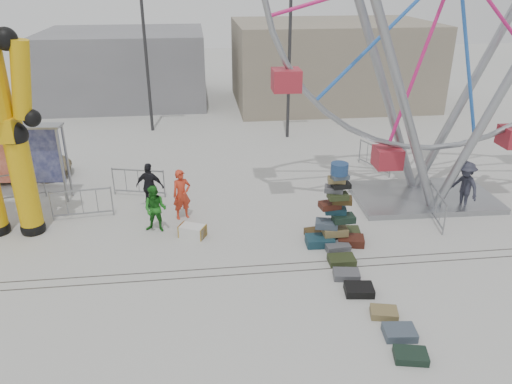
{
  "coord_description": "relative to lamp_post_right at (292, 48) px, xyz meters",
  "views": [
    {
      "loc": [
        -1.56,
        -11.34,
        7.95
      ],
      "look_at": [
        0.11,
        2.58,
        1.66
      ],
      "focal_mm": 35.0,
      "sensor_mm": 36.0,
      "label": 1
    }
  ],
  "objects": [
    {
      "name": "lamp_post_left",
      "position": [
        -7.0,
        2.0,
        0.0
      ],
      "size": [
        1.41,
        0.25,
        8.0
      ],
      "color": "#2D2D30",
      "rests_on": "ground"
    },
    {
      "name": "pedestrian_green",
      "position": [
        -6.17,
        -9.46,
        -3.68
      ],
      "size": [
        0.92,
        0.8,
        1.6
      ],
      "primitive_type": "imported",
      "rotation": [
        0.0,
        0.0,
        -0.29
      ],
      "color": "#1B6B1A",
      "rests_on": "ground"
    },
    {
      "name": "pedestrian_grey",
      "position": [
        4.62,
        -9.15,
        -3.57
      ],
      "size": [
        1.0,
        1.33,
        1.83
      ],
      "primitive_type": "imported",
      "rotation": [
        0.0,
        0.0,
        -1.26
      ],
      "color": "#292A37",
      "rests_on": "ground"
    },
    {
      "name": "lamp_post_right",
      "position": [
        0.0,
        0.0,
        0.0
      ],
      "size": [
        1.41,
        0.25,
        8.0
      ],
      "color": "#2D2D30",
      "rests_on": "ground"
    },
    {
      "name": "row_case_1",
      "position": [
        -0.72,
        -12.9,
        -4.38
      ],
      "size": [
        0.8,
        0.61,
        0.2
      ],
      "primitive_type": "cube",
      "rotation": [
        0.0,
        0.0,
        -0.16
      ],
      "color": "#525359",
      "rests_on": "ground"
    },
    {
      "name": "row_case_0",
      "position": [
        -0.64,
        -12.13,
        -4.39
      ],
      "size": [
        0.78,
        0.57,
        0.19
      ],
      "primitive_type": "cube",
      "rotation": [
        0.0,
        0.0,
        -0.01
      ],
      "color": "#2E381C",
      "rests_on": "ground"
    },
    {
      "name": "track_line_near",
      "position": [
        -3.09,
        -12.4,
        -4.48
      ],
      "size": [
        40.0,
        0.04,
        0.01
      ],
      "primitive_type": "cube",
      "color": "#47443F",
      "rests_on": "ground"
    },
    {
      "name": "row_case_3",
      "position": [
        -0.27,
        -14.66,
        -4.39
      ],
      "size": [
        0.76,
        0.64,
        0.19
      ],
      "primitive_type": "cube",
      "rotation": [
        0.0,
        0.0,
        -0.23
      ],
      "color": "olive",
      "rests_on": "ground"
    },
    {
      "name": "barricade_dummy_b",
      "position": [
        -8.76,
        -8.23,
        -3.93
      ],
      "size": [
        2.0,
        0.3,
        1.1
      ],
      "primitive_type": null,
      "rotation": [
        0.0,
        0.0,
        0.1
      ],
      "color": "gray",
      "rests_on": "ground"
    },
    {
      "name": "pedestrian_red",
      "position": [
        -5.33,
        -8.61,
        -3.59
      ],
      "size": [
        0.76,
        0.63,
        1.78
      ],
      "primitive_type": "imported",
      "rotation": [
        0.0,
        0.0,
        0.36
      ],
      "color": "red",
      "rests_on": "ground"
    },
    {
      "name": "track_line_far",
      "position": [
        -3.09,
        -12.0,
        -4.48
      ],
      "size": [
        40.0,
        0.04,
        0.01
      ],
      "primitive_type": "cube",
      "color": "#47443F",
      "rests_on": "ground"
    },
    {
      "name": "ground",
      "position": [
        -3.09,
        -13.0,
        -4.48
      ],
      "size": [
        90.0,
        90.0,
        0.0
      ],
      "primitive_type": "plane",
      "color": "#9E9E99",
      "rests_on": "ground"
    },
    {
      "name": "suitcase_tower",
      "position": [
        -0.54,
        -10.85,
        -3.73
      ],
      "size": [
        1.89,
        1.67,
        2.68
      ],
      "rotation": [
        0.0,
        0.0,
        -0.08
      ],
      "color": "#173946",
      "rests_on": "ground"
    },
    {
      "name": "banner_scaffold",
      "position": [
        -11.48,
        -6.3,
        -2.32
      ],
      "size": [
        4.03,
        1.06,
        2.88
      ],
      "rotation": [
        0.0,
        0.0,
        -0.1
      ],
      "color": "gray",
      "rests_on": "ground"
    },
    {
      "name": "parked_suv",
      "position": [
        -12.01,
        -4.09,
        -3.93
      ],
      "size": [
        4.05,
        2.01,
        1.1
      ],
      "primitive_type": "imported",
      "rotation": [
        0.0,
        0.0,
        1.62
      ],
      "color": "#9D8D65",
      "rests_on": "ground"
    },
    {
      "name": "row_case_5",
      "position": [
        -0.21,
        -16.2,
        -4.39
      ],
      "size": [
        0.82,
        0.65,
        0.19
      ],
      "primitive_type": "cube",
      "rotation": [
        0.0,
        0.0,
        -0.21
      ],
      "color": "black",
      "rests_on": "ground"
    },
    {
      "name": "row_case_2",
      "position": [
        -0.6,
        -13.67,
        -4.37
      ],
      "size": [
        0.82,
        0.66,
        0.23
      ],
      "primitive_type": "cube",
      "rotation": [
        0.0,
        0.0,
        -0.12
      ],
      "color": "black",
      "rests_on": "ground"
    },
    {
      "name": "building_right",
      "position": [
        3.91,
        7.0,
        -1.98
      ],
      "size": [
        12.0,
        8.0,
        5.0
      ],
      "primitive_type": "cube",
      "color": "gray",
      "rests_on": "ground"
    },
    {
      "name": "building_left",
      "position": [
        -9.09,
        9.0,
        -2.28
      ],
      "size": [
        10.0,
        8.0,
        4.4
      ],
      "primitive_type": "cube",
      "color": "gray",
      "rests_on": "ground"
    },
    {
      "name": "steamer_trunk",
      "position": [
        -5.0,
        -10.0,
        -4.29
      ],
      "size": [
        0.95,
        0.78,
        0.38
      ],
      "primitive_type": "cube",
      "rotation": [
        0.0,
        0.0,
        -0.44
      ],
      "color": "silver",
      "rests_on": "ground"
    },
    {
      "name": "barricade_dummy_c",
      "position": [
        -7.0,
        -6.57,
        -3.93
      ],
      "size": [
        1.96,
        0.6,
        1.1
      ],
      "primitive_type": null,
      "rotation": [
        0.0,
        0.0,
        -0.26
      ],
      "color": "gray",
      "rests_on": "ground"
    },
    {
      "name": "pedestrian_black",
      "position": [
        -6.46,
        -7.74,
        -3.61
      ],
      "size": [
        1.1,
        0.68,
        1.74
      ],
      "primitive_type": "imported",
      "rotation": [
        0.0,
        0.0,
        2.87
      ],
      "color": "black",
      "rests_on": "ground"
    },
    {
      "name": "barricade_wheel_front",
      "position": [
        3.27,
        -9.89,
        -3.93
      ],
      "size": [
        0.44,
        1.99,
        1.1
      ],
      "primitive_type": null,
      "rotation": [
        0.0,
        0.0,
        1.4
      ],
      "color": "gray",
      "rests_on": "ground"
    },
    {
      "name": "barricade_wheel_back",
      "position": [
        2.8,
        -5.01,
        -3.93
      ],
      "size": [
        0.81,
        1.9,
        1.1
      ],
      "primitive_type": null,
      "rotation": [
        0.0,
        0.0,
        -1.21
      ],
      "color": "gray",
      "rests_on": "ground"
    },
    {
      "name": "row_case_4",
      "position": [
        -0.17,
        -15.44,
        -4.38
      ],
      "size": [
        0.8,
        0.64,
        0.21
      ],
      "primitive_type": "cube",
      "rotation": [
        0.0,
        0.0,
        -0.1
      ],
      "color": "#424F5E",
      "rests_on": "ground"
    },
    {
      "name": "barricade_dummy_a",
      "position": [
        -11.51,
        -6.45,
        -3.93
      ],
      "size": [
        1.95,
        0.64,
        1.1
      ],
      "primitive_type": null,
      "rotation": [
        0.0,
        0.0,
        0.27
      ],
      "color": "gray",
      "rests_on": "ground"
    }
  ]
}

